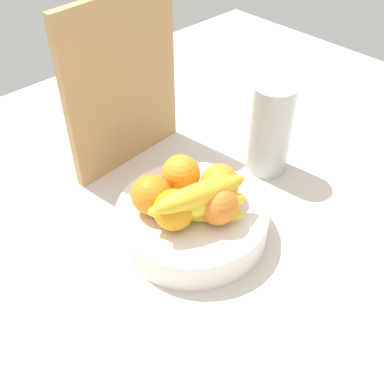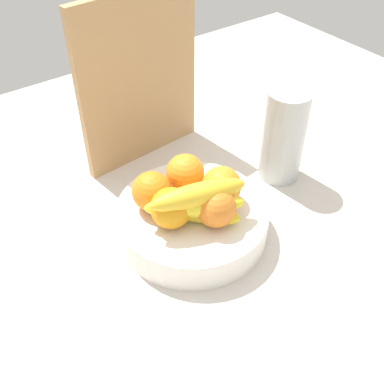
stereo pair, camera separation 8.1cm
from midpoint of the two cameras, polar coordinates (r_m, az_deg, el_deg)
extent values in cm
cube|color=beige|center=(90.49, -2.79, -4.57)|extent=(180.00, 140.00, 3.00)
cylinder|color=white|center=(85.74, -2.69, -3.60)|extent=(27.81, 27.81, 5.85)
sphere|color=orange|center=(85.65, -4.04, 2.13)|extent=(7.17, 7.17, 7.17)
sphere|color=orange|center=(81.74, -7.83, -0.47)|extent=(7.17, 7.17, 7.17)
sphere|color=orange|center=(78.50, -5.18, -2.32)|extent=(7.17, 7.17, 7.17)
sphere|color=orange|center=(78.96, 0.14, -1.80)|extent=(7.17, 7.17, 7.17)
sphere|color=orange|center=(83.30, 0.64, 0.93)|extent=(7.17, 7.17, 7.17)
ellipsoid|color=gold|center=(80.55, -2.57, -2.34)|extent=(13.62, 15.86, 4.00)
ellipsoid|color=yellow|center=(78.22, -2.29, -1.73)|extent=(16.67, 12.10, 4.00)
ellipsoid|color=yellow|center=(76.97, -1.90, -0.36)|extent=(17.45, 8.37, 4.00)
cube|color=tan|center=(97.32, -10.89, 12.74)|extent=(28.06, 3.94, 36.00)
cylinder|color=#BBC0BE|center=(97.15, 7.22, 7.53)|extent=(8.65, 8.65, 19.80)
camera|label=1|loc=(0.04, -92.85, -2.50)|focal=43.57mm
camera|label=2|loc=(0.04, 87.15, 2.50)|focal=43.57mm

